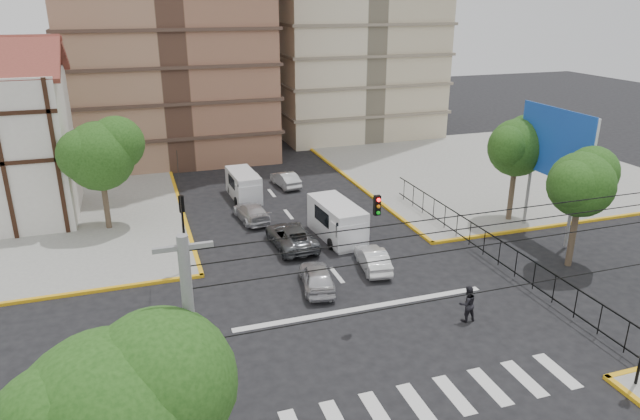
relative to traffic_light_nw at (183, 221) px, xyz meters
name	(u,v)px	position (x,y,z in m)	size (l,w,h in m)	color
ground	(373,320)	(7.80, -7.80, -3.11)	(160.00, 160.00, 0.00)	black
sidewalk_ne	(490,170)	(27.80, 12.20, -3.04)	(26.00, 26.00, 0.15)	gray
crosswalk_stripes	(436,399)	(7.80, -13.80, -3.11)	(12.00, 2.40, 0.01)	silver
stop_line	(363,308)	(7.80, -6.60, -3.11)	(13.00, 0.40, 0.01)	silver
park_fence	(483,257)	(16.80, -3.30, -3.11)	(0.10, 22.50, 1.66)	black
billboard	(556,145)	(22.25, -1.80, 2.89)	(0.36, 6.20, 8.10)	slate
tree_sw_near	(116,418)	(-3.10, -17.79, 2.16)	(5.63, 4.60, 7.57)	#473828
tree_park_a	(583,181)	(20.88, -5.79, 1.90)	(4.41, 3.60, 6.83)	#473828
tree_park_c	(518,145)	(21.89, 1.21, 2.22)	(4.65, 3.80, 7.25)	#473828
tree_tudor	(101,153)	(-4.10, 8.21, 2.11)	(5.39, 4.40, 7.43)	#473828
traffic_light_nw	(183,221)	(0.00, 0.00, 0.00)	(0.28, 0.22, 4.40)	black
traffic_light_hanging	(397,219)	(7.80, -9.84, 2.79)	(18.00, 9.12, 0.92)	black
utility_pole_sw	(196,392)	(-1.20, -16.80, 1.65)	(1.40, 0.28, 9.00)	slate
van_right_lane	(338,223)	(9.61, 1.91, -1.98)	(2.42, 5.30, 2.32)	silver
van_left_lane	(244,186)	(5.52, 11.49, -2.12)	(2.02, 4.64, 2.05)	silver
car_silver_front_left	(317,277)	(6.29, -3.90, -2.44)	(1.58, 3.93, 1.34)	silver
car_white_front_right	(373,259)	(9.98, -2.70, -2.49)	(1.31, 3.75, 1.24)	white
car_grey_mid_left	(291,236)	(6.49, 1.76, -2.42)	(2.29, 4.96, 1.38)	#54585C
car_silver_rear_left	(251,212)	(5.08, 6.88, -2.49)	(1.74, 4.27, 1.24)	silver
car_darkgrey_mid_right	(323,201)	(10.51, 7.47, -2.47)	(1.52, 3.77, 1.29)	#2A2A2D
car_white_rear_right	(286,179)	(9.29, 13.46, -2.49)	(1.31, 3.75, 1.24)	silver
pedestrian_crosswalk	(467,304)	(11.97, -9.19, -2.21)	(0.87, 0.68, 1.80)	black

